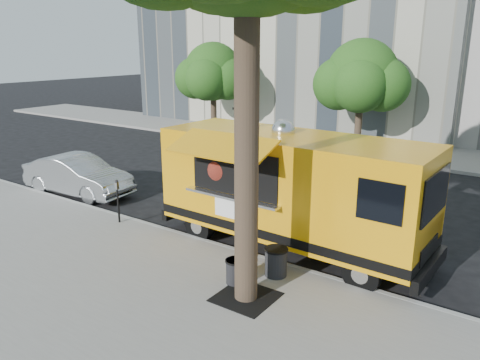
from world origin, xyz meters
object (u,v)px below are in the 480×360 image
at_px(parking_meter, 118,196).
at_px(trash_bin_left, 236,271).
at_px(far_tree_b, 362,76).
at_px(food_truck, 290,188).
at_px(sedan, 78,175).
at_px(far_tree_a, 213,72).
at_px(trash_bin_right, 276,261).
at_px(sign_post, 239,197).

height_order(parking_meter, trash_bin_left, parking_meter).
height_order(far_tree_b, food_truck, far_tree_b).
bearing_deg(trash_bin_left, sedan, 164.65).
bearing_deg(far_tree_a, trash_bin_right, -47.75).
xyz_separation_m(far_tree_b, sign_post, (2.55, -14.25, -1.98)).
height_order(far_tree_b, trash_bin_left, far_tree_b).
distance_m(sign_post, parking_meter, 4.64).
bearing_deg(trash_bin_left, far_tree_b, 101.44).
relative_size(sign_post, trash_bin_right, 4.49).
bearing_deg(far_tree_a, sedan, -75.06).
bearing_deg(far_tree_b, food_truck, -76.69).
relative_size(far_tree_a, parking_meter, 4.01).
bearing_deg(parking_meter, sedan, 160.04).
relative_size(sedan, trash_bin_right, 6.49).
bearing_deg(sign_post, trash_bin_right, -1.48).
relative_size(far_tree_a, sign_post, 1.79).
height_order(far_tree_a, sign_post, far_tree_a).
xyz_separation_m(sedan, trash_bin_left, (8.77, -2.41, -0.26)).
height_order(sedan, trash_bin_right, sedan).
bearing_deg(trash_bin_right, far_tree_b, 104.18).
height_order(sign_post, parking_meter, sign_post).
xyz_separation_m(parking_meter, trash_bin_left, (5.06, -1.06, -0.53)).
bearing_deg(trash_bin_right, food_truck, 110.17).
distance_m(food_truck, sedan, 8.74).
bearing_deg(sedan, sign_post, -105.33).
height_order(sign_post, trash_bin_right, sign_post).
relative_size(far_tree_b, trash_bin_left, 9.77).
relative_size(far_tree_b, parking_meter, 4.12).
xyz_separation_m(parking_meter, trash_bin_right, (5.61, -0.23, -0.48)).
height_order(food_truck, trash_bin_right, food_truck).
distance_m(food_truck, trash_bin_left, 2.88).
distance_m(parking_meter, food_truck, 5.24).
bearing_deg(far_tree_b, sign_post, -79.85).
bearing_deg(food_truck, trash_bin_right, -68.08).
xyz_separation_m(far_tree_b, sedan, (-5.72, -12.70, -3.12)).
height_order(sign_post, food_truck, food_truck).
bearing_deg(parking_meter, trash_bin_left, -11.83).
height_order(far_tree_b, parking_meter, far_tree_b).
bearing_deg(parking_meter, food_truck, 17.02).
bearing_deg(far_tree_b, parking_meter, -98.10).
relative_size(parking_meter, food_truck, 0.18).
bearing_deg(trash_bin_right, sedan, 170.40).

